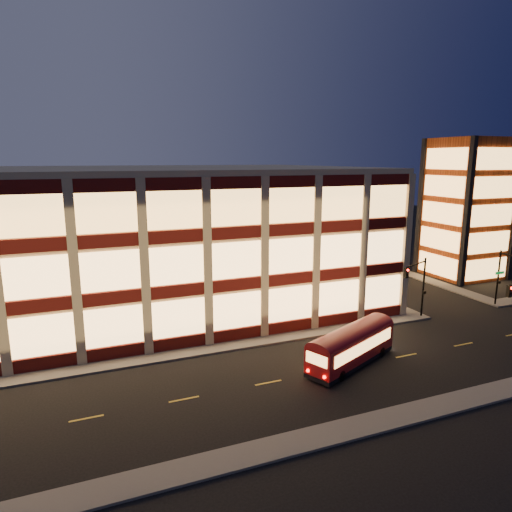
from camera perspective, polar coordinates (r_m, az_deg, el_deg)
name	(u,v)px	position (r m, az deg, el deg)	size (l,w,h in m)	color
ground	(191,358)	(37.14, -8.07, -12.51)	(200.00, 200.00, 0.00)	black
sidewalk_office_south	(151,358)	(37.50, -13.01, -12.34)	(54.00, 2.00, 0.15)	#514F4C
sidewalk_office_east	(331,278)	(60.61, 9.37, -2.73)	(2.00, 30.00, 0.15)	#514F4C
sidewalk_tower_west	(399,271)	(66.87, 17.46, -1.74)	(2.00, 30.00, 0.15)	#514F4C
sidewalk_near	(252,454)	(26.28, -0.52, -23.51)	(100.00, 2.00, 0.15)	#514F4C
office_building	(124,237)	(50.71, -16.20, 2.35)	(50.45, 30.45, 14.50)	tan
stair_tower	(466,209)	(65.84, 24.78, 5.38)	(8.60, 8.60, 18.00)	#8C3814
traffic_signal_far	(418,280)	(46.11, 19.55, -2.79)	(3.79, 1.87, 6.00)	black
traffic_signal_right	(511,271)	(53.62, 29.26, -1.64)	(1.20, 4.37, 6.00)	black
trolley_bus	(352,344)	(35.86, 11.86, -10.69)	(8.95, 5.60, 2.99)	maroon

